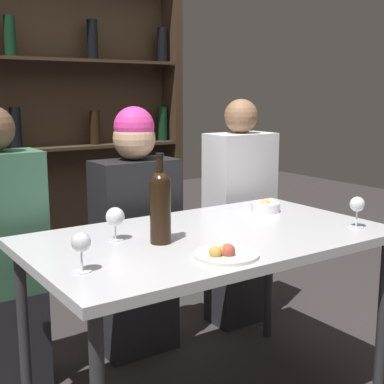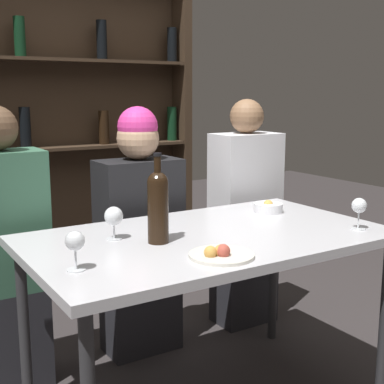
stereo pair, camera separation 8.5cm
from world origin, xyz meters
name	(u,v)px [view 2 (the right image)]	position (x,y,z in m)	size (l,w,h in m)	color
dining_table	(209,249)	(0.00, 0.00, 0.69)	(1.42, 0.83, 0.75)	silver
wine_rack_wall	(63,111)	(0.00, 1.69, 1.18)	(1.78, 0.21, 2.30)	#38281C
wine_bottle	(158,204)	(-0.23, 0.00, 0.90)	(0.08, 0.08, 0.34)	black
wine_glass_0	(359,207)	(0.56, -0.26, 0.84)	(0.06, 0.06, 0.13)	silver
wine_glass_1	(114,217)	(-0.35, 0.13, 0.84)	(0.07, 0.07, 0.13)	silver
wine_glass_2	(75,243)	(-0.60, -0.14, 0.84)	(0.06, 0.06, 0.13)	silver
food_plate_0	(221,254)	(-0.13, -0.28, 0.76)	(0.23, 0.23, 0.05)	silver
snack_bowl	(268,207)	(0.45, 0.18, 0.77)	(0.14, 0.14, 0.06)	white
seated_person_left	(3,259)	(-0.66, 0.62, 0.59)	(0.38, 0.22, 1.25)	#26262B
seated_person_center	(139,236)	(0.00, 0.62, 0.60)	(0.41, 0.22, 1.24)	#26262B
seated_person_right	(245,220)	(0.66, 0.62, 0.60)	(0.37, 0.22, 1.27)	#26262B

